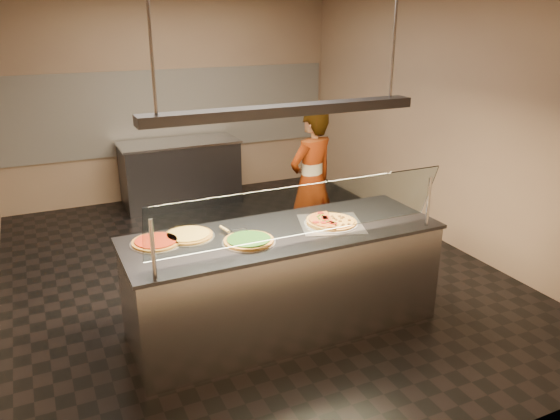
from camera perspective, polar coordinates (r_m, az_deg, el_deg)
name	(u,v)px	position (r m, az deg, el deg)	size (l,w,h in m)	color
ground	(249,272)	(6.04, -3.23, -6.46)	(5.00, 6.00, 0.02)	black
wall_back	(171,97)	(8.37, -11.30, 11.52)	(5.00, 0.02, 3.00)	#A08567
wall_front	(454,246)	(3.06, 17.74, -3.56)	(5.00, 0.02, 3.00)	#A08567
wall_right	(443,117)	(6.84, 16.68, 9.26)	(0.02, 6.00, 3.00)	#A08567
tile_band	(173,111)	(8.37, -11.15, 10.15)	(4.90, 0.02, 1.20)	silver
serving_counter	(284,280)	(4.81, 0.39, -7.37)	(2.70, 0.94, 0.93)	#B7B7BC
sneeze_guard	(303,211)	(4.22, 2.40, -0.10)	(2.46, 0.18, 0.54)	#B7B7BC
perforated_tray	(331,223)	(4.78, 5.33, -1.40)	(0.67, 0.67, 0.01)	silver
half_pizza_pepperoni	(320,222)	(4.73, 4.25, -1.28)	(0.34, 0.48, 0.05)	brown
half_pizza_sausage	(341,219)	(4.83, 6.42, -0.98)	(0.34, 0.48, 0.04)	brown
pizza_spinach	(249,240)	(4.40, -3.30, -3.18)	(0.44, 0.44, 0.03)	silver
pizza_cheese	(188,235)	(4.56, -9.57, -2.58)	(0.43, 0.43, 0.03)	silver
pizza_tomato	(156,242)	(4.48, -12.83, -3.24)	(0.41, 0.41, 0.03)	silver
pizza_spatula	(231,230)	(4.58, -5.13, -2.06)	(0.21, 0.23, 0.02)	#B7B7BC
prep_table	(180,172)	(8.13, -10.37, 3.88)	(1.69, 0.74, 0.93)	#38383D
worker	(311,182)	(6.26, 3.31, 2.97)	(0.62, 0.41, 1.69)	#3C3A43
heat_lamp_housing	(284,110)	(4.33, 0.43, 10.37)	(2.30, 0.18, 0.08)	#38383D
lamp_rod_left	(151,40)	(3.95, -13.38, 16.89)	(0.02, 0.02, 1.01)	#B7B7BC
lamp_rod_right	(394,35)	(4.79, 11.87, 17.44)	(0.02, 0.02, 1.01)	#B7B7BC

